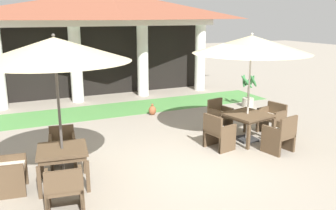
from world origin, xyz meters
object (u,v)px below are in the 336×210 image
at_px(patio_chair_mid_left_east, 272,118).
at_px(patio_table_near_foreground, 62,154).
at_px(patio_umbrella_near_foreground, 54,51).
at_px(patio_table_mid_left, 247,117).
at_px(patio_umbrella_mid_left, 252,45).
at_px(terracotta_urn, 152,110).
at_px(patio_chair_near_foreground_south, 64,188).
at_px(patio_chair_near_foreground_west, 8,171).
at_px(patio_chair_near_foreground_north, 63,147).
at_px(potted_palm_right_edge, 248,95).
at_px(patio_chair_mid_left_north, 219,116).
at_px(patio_chair_mid_left_south, 280,135).
at_px(patio_chair_mid_left_west, 218,132).

bearing_deg(patio_chair_mid_left_east, patio_table_near_foreground, 86.60).
height_order(patio_table_near_foreground, patio_chair_mid_left_east, patio_chair_mid_left_east).
height_order(patio_umbrella_near_foreground, patio_table_mid_left, patio_umbrella_near_foreground).
bearing_deg(patio_umbrella_mid_left, patio_table_near_foreground, -172.87).
bearing_deg(terracotta_urn, patio_table_mid_left, -68.61).
relative_size(patio_table_near_foreground, patio_chair_mid_left_east, 1.24).
xyz_separation_m(patio_table_near_foreground, patio_chair_near_foreground_south, (-0.14, -0.96, -0.24)).
distance_m(patio_chair_near_foreground_west, terracotta_urn, 5.80).
bearing_deg(terracotta_urn, patio_chair_near_foreground_west, -139.55).
xyz_separation_m(patio_chair_near_foreground_south, patio_chair_near_foreground_north, (0.27, 1.92, 0.01)).
relative_size(patio_umbrella_near_foreground, patio_umbrella_mid_left, 0.98).
bearing_deg(potted_palm_right_edge, patio_chair_near_foreground_south, -148.06).
relative_size(patio_table_near_foreground, terracotta_urn, 2.71).
distance_m(patio_chair_mid_left_north, patio_chair_mid_left_south, 2.05).
height_order(patio_chair_near_foreground_west, patio_chair_mid_left_south, patio_chair_mid_left_south).
xyz_separation_m(patio_table_near_foreground, potted_palm_right_edge, (6.95, 3.46, -0.23)).
distance_m(patio_umbrella_mid_left, patio_chair_mid_left_east, 2.30).
xyz_separation_m(patio_table_mid_left, patio_chair_mid_left_east, (1.00, 0.20, -0.21)).
distance_m(patio_umbrella_near_foreground, patio_chair_near_foreground_north, 2.37).
height_order(patio_table_mid_left, patio_chair_mid_left_north, patio_chair_mid_left_north).
relative_size(patio_chair_near_foreground_west, patio_table_mid_left, 0.73).
height_order(patio_chair_near_foreground_south, patio_chair_mid_left_west, patio_chair_mid_left_west).
distance_m(patio_table_mid_left, patio_umbrella_mid_left, 1.85).
relative_size(patio_umbrella_near_foreground, patio_chair_mid_left_east, 3.45).
height_order(patio_table_near_foreground, patio_chair_near_foreground_north, patio_chair_near_foreground_north).
relative_size(patio_chair_near_foreground_west, patio_chair_mid_left_north, 0.98).
bearing_deg(patio_table_mid_left, patio_chair_near_foreground_north, 175.42).
bearing_deg(patio_chair_mid_left_east, patio_chair_near_foreground_west, 84.32).
bearing_deg(patio_umbrella_mid_left, patio_chair_mid_left_west, -168.74).
bearing_deg(patio_table_near_foreground, patio_chair_near_foreground_south, -98.07).
bearing_deg(patio_chair_mid_left_east, patio_table_mid_left, 90.00).
height_order(patio_chair_near_foreground_south, patio_chair_mid_left_east, patio_chair_mid_left_east).
relative_size(patio_chair_mid_left_north, terracotta_urn, 2.34).
relative_size(patio_chair_near_foreground_west, patio_chair_mid_left_east, 1.04).
xyz_separation_m(patio_table_near_foreground, patio_chair_mid_left_west, (3.73, 0.39, -0.23)).
bearing_deg(patio_chair_mid_left_west, patio_umbrella_mid_left, 90.00).
height_order(patio_chair_near_foreground_south, patio_chair_mid_left_north, patio_chair_mid_left_north).
distance_m(patio_table_near_foreground, patio_chair_mid_left_north, 4.81).
relative_size(patio_umbrella_near_foreground, terracotta_urn, 7.56).
bearing_deg(patio_table_near_foreground, patio_chair_mid_left_north, 19.39).
height_order(patio_table_near_foreground, patio_table_mid_left, patio_table_near_foreground).
relative_size(patio_umbrella_near_foreground, potted_palm_right_edge, 2.37).
relative_size(patio_umbrella_near_foreground, patio_chair_near_foreground_west, 3.32).
height_order(patio_chair_near_foreground_west, patio_chair_mid_left_north, patio_chair_mid_left_north).
bearing_deg(patio_chair_near_foreground_west, potted_palm_right_edge, 120.81).
bearing_deg(potted_palm_right_edge, patio_chair_mid_left_east, -114.58).
bearing_deg(patio_chair_near_foreground_south, patio_umbrella_near_foreground, 90.00).
distance_m(patio_table_mid_left, patio_chair_mid_left_south, 1.05).
height_order(patio_umbrella_mid_left, terracotta_urn, patio_umbrella_mid_left).
bearing_deg(patio_chair_near_foreground_north, patio_table_near_foreground, 90.00).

